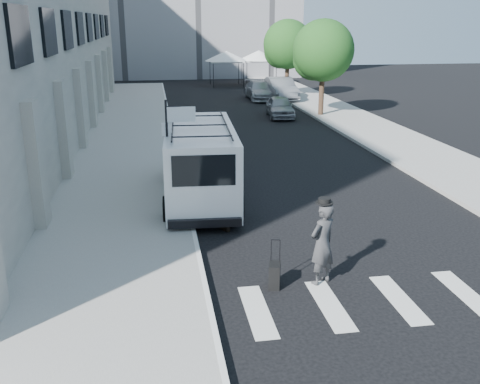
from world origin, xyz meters
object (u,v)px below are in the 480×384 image
object	(u,v)px
businessman	(322,244)
parked_car_a	(280,107)
cargo_van	(200,162)
suitcase	(275,275)
parked_car_b	(280,89)
parked_car_c	(260,90)
briefcase	(224,224)

from	to	relation	value
businessman	parked_car_a	bearing A→B (deg)	-132.22
cargo_van	parked_car_a	xyz separation A→B (m)	(6.49, 15.56, -0.65)
businessman	suitcase	size ratio (longest dim) A/B	1.76
cargo_van	parked_car_b	xyz separation A→B (m)	(8.29, 23.04, -0.45)
businessman	suitcase	world-z (taller)	businessman
suitcase	parked_car_c	size ratio (longest dim) A/B	0.24
parked_car_c	parked_car_a	bearing A→B (deg)	-92.55
parked_car_a	parked_car_c	bearing A→B (deg)	93.56
briefcase	businessman	bearing A→B (deg)	-89.34
briefcase	parked_car_a	size ratio (longest dim) A/B	0.11
briefcase	parked_car_a	bearing A→B (deg)	46.69
briefcase	parked_car_c	bearing A→B (deg)	51.33
briefcase	cargo_van	distance (m)	3.25
parked_car_c	suitcase	bearing A→B (deg)	-100.99
parked_car_a	parked_car_c	size ratio (longest dim) A/B	0.81
briefcase	parked_car_b	size ratio (longest dim) A/B	0.08
briefcase	suitcase	distance (m)	3.78
briefcase	parked_car_c	xyz separation A→B (m)	(6.38, 26.68, 0.52)
businessman	cargo_van	size ratio (longest dim) A/B	0.29
briefcase	suitcase	size ratio (longest dim) A/B	0.39
cargo_van	briefcase	bearing A→B (deg)	-78.95
suitcase	cargo_van	xyz separation A→B (m)	(-1.09, 6.73, 1.01)
businessman	cargo_van	bearing A→B (deg)	-103.11
suitcase	parked_car_a	bearing A→B (deg)	92.30
briefcase	parked_car_a	xyz separation A→B (m)	(6.07, 18.58, 0.49)
parked_car_c	cargo_van	bearing A→B (deg)	-106.37
briefcase	parked_car_b	xyz separation A→B (m)	(7.87, 26.05, 0.69)
suitcase	cargo_van	distance (m)	6.89
businessman	briefcase	world-z (taller)	businessman
businessman	parked_car_a	world-z (taller)	businessman
parked_car_a	parked_car_b	distance (m)	7.69
parked_car_a	parked_car_b	xyz separation A→B (m)	(1.80, 7.47, 0.20)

